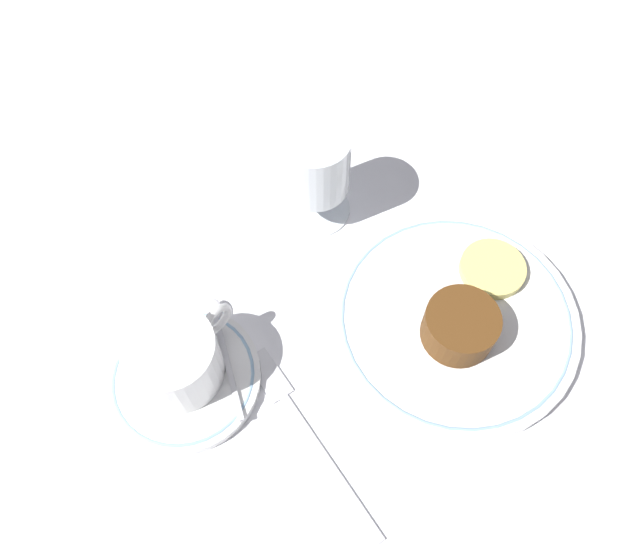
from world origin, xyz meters
TOP-DOWN VIEW (x-y plane):
  - ground_plane at (0.00, 0.00)m, footprint 3.00×3.00m
  - dinner_plate at (0.02, -0.01)m, footprint 0.23×0.23m
  - saucer at (-0.19, 0.13)m, footprint 0.14×0.14m
  - coffee_cup at (-0.19, 0.13)m, footprint 0.10×0.08m
  - spoon at (-0.15, 0.13)m, footprint 0.07×0.11m
  - wine_glass at (0.03, 0.17)m, footprint 0.07×0.07m
  - fork at (-0.15, 0.03)m, footprint 0.06×0.19m
  - dessert_cake at (0.01, -0.02)m, footprint 0.07×0.07m
  - pineapple_slice at (0.08, -0.01)m, footprint 0.06×0.06m

SIDE VIEW (x-z plane):
  - ground_plane at x=0.00m, z-range 0.00..0.00m
  - fork at x=-0.15m, z-range 0.00..0.01m
  - saucer at x=-0.19m, z-range 0.00..0.01m
  - dinner_plate at x=0.02m, z-range 0.00..0.02m
  - spoon at x=-0.15m, z-range 0.01..0.01m
  - pineapple_slice at x=0.08m, z-range 0.01..0.02m
  - dessert_cake at x=0.01m, z-range 0.01..0.05m
  - coffee_cup at x=-0.19m, z-range 0.01..0.07m
  - wine_glass at x=0.03m, z-range 0.01..0.12m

